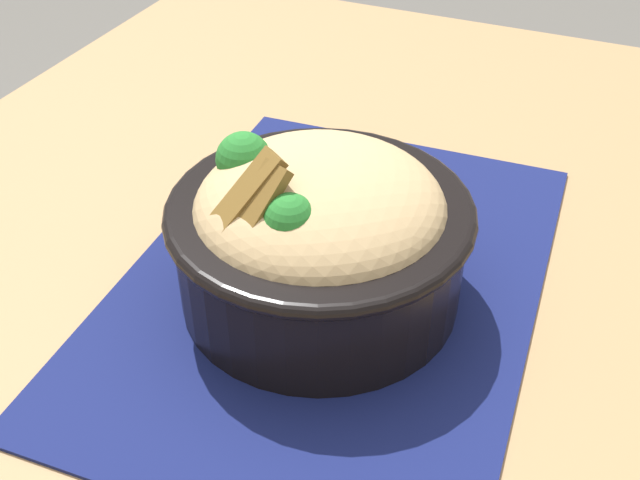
{
  "coord_description": "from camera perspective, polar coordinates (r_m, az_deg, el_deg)",
  "views": [
    {
      "loc": [
        -0.43,
        -0.18,
        1.12
      ],
      "look_at": [
        -0.04,
        -0.01,
        0.79
      ],
      "focal_mm": 43.77,
      "sensor_mm": 36.0,
      "label": 1
    }
  ],
  "objects": [
    {
      "name": "fork",
      "position": [
        0.68,
        2.77,
        3.29
      ],
      "size": [
        0.02,
        0.13,
        0.0
      ],
      "color": "silver",
      "rests_on": "placemat"
    },
    {
      "name": "table",
      "position": [
        0.66,
        0.51,
        -6.5
      ],
      "size": [
        1.04,
        0.85,
        0.74
      ],
      "color": "#99754C",
      "rests_on": "ground_plane"
    },
    {
      "name": "bowl",
      "position": [
        0.54,
        -0.08,
        0.65
      ],
      "size": [
        0.22,
        0.22,
        0.13
      ],
      "color": "black",
      "rests_on": "placemat"
    },
    {
      "name": "placemat",
      "position": [
        0.59,
        0.87,
        -3.04
      ],
      "size": [
        0.44,
        0.32,
        0.0
      ],
      "primitive_type": "cube",
      "rotation": [
        0.0,
        0.0,
        0.05
      ],
      "color": "#11194C",
      "rests_on": "table"
    }
  ]
}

